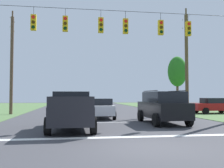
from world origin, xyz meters
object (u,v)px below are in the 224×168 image
Objects in this scene: utility_pole_near_left at (12,62)px; suv_black at (163,107)px; overhead_signal_span at (112,53)px; distant_car_oncoming at (214,105)px; distant_car_crossing_white at (101,108)px; pickup_truck at (71,111)px; utility_pole_mid_right at (187,61)px; tree_roadside_right at (177,72)px.

suv_black is at bearing -40.20° from utility_pole_near_left.
overhead_signal_span reaches higher than distant_car_oncoming.
distant_car_crossing_white is at bearing 127.75° from suv_black.
distant_car_oncoming is (13.70, 9.97, -0.18)m from pickup_truck.
distant_car_oncoming is at bearing -28.34° from utility_pole_mid_right.
overhead_signal_span is at bearing 41.48° from pickup_truck.
utility_pole_near_left reaches higher than pickup_truck.
distant_car_oncoming is 0.60× the size of tree_roadside_right.
pickup_truck is 6.71m from distant_car_crossing_white.
suv_black is 5.60m from distant_car_crossing_white.
overhead_signal_span is at bearing -145.27° from distant_car_oncoming.
pickup_truck is at bearing -135.87° from utility_pole_mid_right.
overhead_signal_span reaches higher than distant_car_crossing_white.
utility_pole_mid_right is at bearing 57.62° from suv_black.
utility_pole_mid_right reaches higher than tree_roadside_right.
overhead_signal_span reaches higher than tree_roadside_right.
utility_pole_near_left is 1.33× the size of tree_roadside_right.
distant_car_crossing_white is at bearing -162.40° from distant_car_oncoming.
utility_pole_mid_right is at bearing -0.92° from utility_pole_near_left.
utility_pole_mid_right reaches higher than suv_black.
suv_black reaches higher than distant_car_crossing_white.
utility_pole_mid_right is at bearing 151.66° from distant_car_oncoming.
distant_car_oncoming is (8.06, 8.06, -0.27)m from suv_black.
overhead_signal_span is 12.73m from utility_pole_mid_right.
utility_pole_mid_right is (9.01, 8.95, 0.86)m from overhead_signal_span.
pickup_truck is at bearing -63.77° from utility_pole_near_left.
suv_black is (3.14, -0.30, -3.34)m from overhead_signal_span.
overhead_signal_span is 1.67× the size of utility_pole_near_left.
distant_car_oncoming is at bearing -4.32° from utility_pole_near_left.
distant_car_crossing_white is at bearing -33.04° from utility_pole_near_left.
utility_pole_mid_right is at bearing 27.46° from distant_car_crossing_white.
tree_roadside_right is at bearing 57.28° from overhead_signal_span.
utility_pole_mid_right is 1.10× the size of utility_pole_near_left.
distant_car_crossing_white is (-0.28, 4.13, -3.61)m from overhead_signal_span.
pickup_truck is 1.12× the size of suv_black.
distant_car_oncoming is at bearing 45.01° from suv_black.
distant_car_crossing_white is 0.41× the size of utility_pole_mid_right.
utility_pole_mid_right is (-2.20, 1.18, 4.47)m from distant_car_oncoming.
utility_pole_near_left is 22.47m from tree_roadside_right.
distant_car_crossing_white is 0.45× the size of utility_pole_near_left.
overhead_signal_span is at bearing -86.12° from distant_car_crossing_white.
tree_roadside_right is (14.64, 21.12, 4.18)m from pickup_truck.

